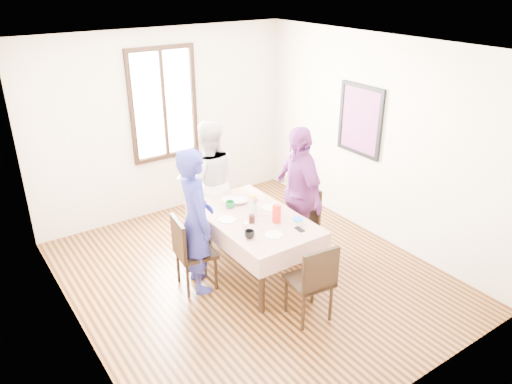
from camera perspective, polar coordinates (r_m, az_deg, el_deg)
ground at (r=6.09m, az=-0.49°, el=-9.57°), size 4.50×4.50×0.00m
back_wall at (r=7.32m, az=-10.58°, el=7.74°), size 4.00×0.00×4.00m
right_wall at (r=6.71m, az=13.83°, el=5.89°), size 0.00×4.50×4.50m
window_frame at (r=7.22m, az=-10.70°, el=9.98°), size 1.02×0.06×1.62m
window_pane at (r=7.23m, az=-10.73°, el=10.00°), size 0.90×0.02×1.50m
art_poster at (r=6.83m, az=12.02°, el=8.16°), size 0.04×0.76×0.96m
dining_table at (r=5.95m, az=-0.28°, el=-6.20°), size 0.85×1.49×0.75m
tablecloth at (r=5.76m, az=-0.28°, el=-2.94°), size 0.97×1.61×0.01m
chair_left at (r=5.70m, az=-7.01°, el=-6.94°), size 0.47×0.47×0.91m
chair_right at (r=6.31m, az=4.80°, el=-3.51°), size 0.43×0.43×0.91m
chair_far at (r=6.68m, az=-5.25°, el=-1.88°), size 0.45×0.45×0.91m
chair_near at (r=5.22m, az=6.19°, el=-10.14°), size 0.47×0.47×0.91m
person_left at (r=5.51m, az=-7.04°, el=-3.35°), size 0.53×0.69×1.71m
person_far at (r=6.50m, az=-5.30°, el=1.09°), size 0.99×0.89×1.68m
person_right at (r=6.12m, az=4.80°, el=-0.17°), size 0.60×1.07×1.73m
mug_black at (r=5.30m, az=-0.75°, el=-4.93°), size 0.11×0.11×0.09m
mug_flag at (r=5.81m, az=2.53°, el=-2.17°), size 0.12×0.12×0.08m
mug_green at (r=5.96m, az=-3.03°, el=-1.47°), size 0.15×0.15×0.09m
serving_bowl at (r=6.08m, az=-1.97°, el=-1.07°), size 0.24×0.24×0.05m
juice_carton at (r=5.59m, az=2.40°, el=-2.54°), size 0.07×0.07×0.22m
butter_tub at (r=5.60m, az=4.85°, el=-3.48°), size 0.12×0.12×0.06m
jam_jar at (r=5.61m, az=-0.49°, el=-3.14°), size 0.07×0.07×0.10m
drinking_glass at (r=5.46m, az=-1.19°, el=-3.98°), size 0.07×0.07×0.09m
smartphone at (r=5.50m, az=5.07°, el=-4.35°), size 0.06×0.13×0.01m
flower_vase at (r=5.73m, az=-0.26°, el=-2.12°), size 0.08×0.08×0.16m
plate_left at (r=5.69m, az=-3.36°, el=-3.22°), size 0.20×0.20×0.01m
plate_right at (r=5.96m, az=1.61°, el=-1.84°), size 0.20×0.20×0.01m
plate_far at (r=6.18m, az=-3.15°, el=-0.83°), size 0.20×0.20×0.01m
plate_near at (r=5.38m, az=2.09°, el=-4.97°), size 0.20×0.20×0.01m
butter_lid at (r=5.58m, az=4.87°, el=-3.15°), size 0.12×0.12×0.01m
flower_bunch at (r=5.67m, az=-0.26°, el=-0.95°), size 0.09×0.09×0.10m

